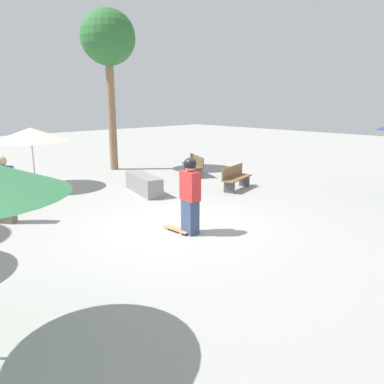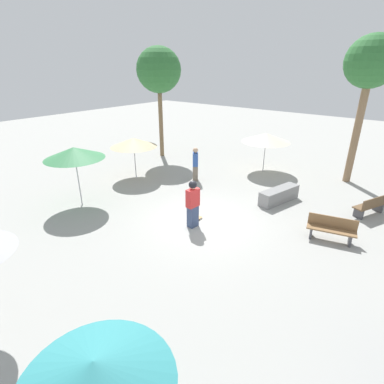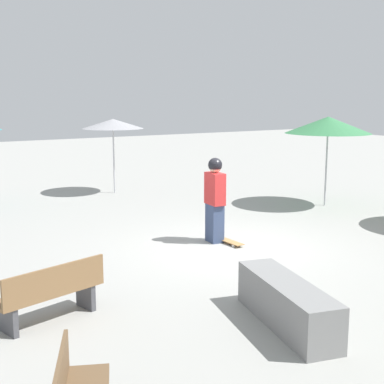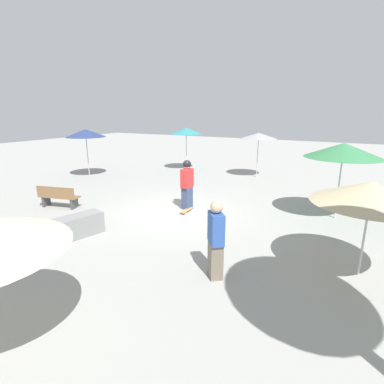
{
  "view_description": "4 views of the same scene",
  "coord_description": "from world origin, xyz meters",
  "px_view_note": "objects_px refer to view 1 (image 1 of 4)",
  "views": [
    {
      "loc": [
        -6.8,
        5.94,
        3.14
      ],
      "look_at": [
        -0.3,
        -0.22,
        0.95
      ],
      "focal_mm": 35.0,
      "sensor_mm": 36.0,
      "label": 1
    },
    {
      "loc": [
        -8.37,
        -6.14,
        5.72
      ],
      "look_at": [
        -0.47,
        0.14,
        1.38
      ],
      "focal_mm": 28.0,
      "sensor_mm": 36.0,
      "label": 2
    },
    {
      "loc": [
        8.82,
        -6.47,
        3.16
      ],
      "look_at": [
        -1.12,
        -0.15,
        1.04
      ],
      "focal_mm": 50.0,
      "sensor_mm": 36.0,
      "label": 3
    },
    {
      "loc": [
        8.88,
        5.39,
        3.6
      ],
      "look_at": [
        -0.27,
        0.41,
        0.76
      ],
      "focal_mm": 28.0,
      "sensor_mm": 36.0,
      "label": 4
    }
  ],
  "objects_px": {
    "bench_near": "(236,178)",
    "palm_tree_center_right": "(108,41)",
    "bystander_watching": "(5,190)",
    "bench_far": "(194,165)",
    "skateboard": "(176,229)",
    "shade_umbrella_cream": "(31,135)",
    "skater_main": "(190,193)",
    "concrete_ledge": "(144,184)"
  },
  "relations": [
    {
      "from": "concrete_ledge",
      "to": "bench_far",
      "type": "height_order",
      "value": "bench_far"
    },
    {
      "from": "bench_near",
      "to": "bystander_watching",
      "type": "xyz_separation_m",
      "value": [
        1.67,
        7.3,
        0.46
      ]
    },
    {
      "from": "concrete_ledge",
      "to": "bystander_watching",
      "type": "bearing_deg",
      "value": 92.6
    },
    {
      "from": "skateboard",
      "to": "bench_far",
      "type": "height_order",
      "value": "bench_far"
    },
    {
      "from": "skater_main",
      "to": "skateboard",
      "type": "height_order",
      "value": "skater_main"
    },
    {
      "from": "bench_near",
      "to": "shade_umbrella_cream",
      "type": "height_order",
      "value": "shade_umbrella_cream"
    },
    {
      "from": "concrete_ledge",
      "to": "palm_tree_center_right",
      "type": "xyz_separation_m",
      "value": [
        4.68,
        -1.74,
        5.34
      ]
    },
    {
      "from": "bench_near",
      "to": "skater_main",
      "type": "bearing_deg",
      "value": 12.99
    },
    {
      "from": "skater_main",
      "to": "bench_near",
      "type": "relative_size",
      "value": 1.12
    },
    {
      "from": "skater_main",
      "to": "concrete_ledge",
      "type": "bearing_deg",
      "value": -16.15
    },
    {
      "from": "shade_umbrella_cream",
      "to": "bystander_watching",
      "type": "relative_size",
      "value": 1.5
    },
    {
      "from": "bench_near",
      "to": "palm_tree_center_right",
      "type": "distance_m",
      "value": 8.45
    },
    {
      "from": "concrete_ledge",
      "to": "bystander_watching",
      "type": "relative_size",
      "value": 1.24
    },
    {
      "from": "bench_far",
      "to": "shade_umbrella_cream",
      "type": "bearing_deg",
      "value": 92.75
    },
    {
      "from": "shade_umbrella_cream",
      "to": "skater_main",
      "type": "bearing_deg",
      "value": -174.06
    },
    {
      "from": "bench_far",
      "to": "bystander_watching",
      "type": "bearing_deg",
      "value": 123.43
    },
    {
      "from": "skateboard",
      "to": "bench_near",
      "type": "bearing_deg",
      "value": -68.82
    },
    {
      "from": "concrete_ledge",
      "to": "bystander_watching",
      "type": "xyz_separation_m",
      "value": [
        -0.21,
        4.58,
        0.57
      ]
    },
    {
      "from": "bench_near",
      "to": "bystander_watching",
      "type": "bearing_deg",
      "value": -27.08
    },
    {
      "from": "skateboard",
      "to": "bystander_watching",
      "type": "height_order",
      "value": "bystander_watching"
    },
    {
      "from": "skateboard",
      "to": "palm_tree_center_right",
      "type": "height_order",
      "value": "palm_tree_center_right"
    },
    {
      "from": "skateboard",
      "to": "bench_near",
      "type": "relative_size",
      "value": 0.49
    },
    {
      "from": "bench_near",
      "to": "shade_umbrella_cream",
      "type": "distance_m",
      "value": 7.54
    },
    {
      "from": "skateboard",
      "to": "skater_main",
      "type": "bearing_deg",
      "value": -155.02
    },
    {
      "from": "concrete_ledge",
      "to": "bench_far",
      "type": "xyz_separation_m",
      "value": [
        1.08,
        -3.45,
        0.11
      ]
    },
    {
      "from": "bench_far",
      "to": "bystander_watching",
      "type": "xyz_separation_m",
      "value": [
        -1.29,
        8.03,
        0.46
      ]
    },
    {
      "from": "skateboard",
      "to": "palm_tree_center_right",
      "type": "distance_m",
      "value": 10.76
    },
    {
      "from": "bench_far",
      "to": "shade_umbrella_cream",
      "type": "distance_m",
      "value": 6.5
    },
    {
      "from": "skateboard",
      "to": "bystander_watching",
      "type": "xyz_separation_m",
      "value": [
        3.59,
        2.77,
        0.83
      ]
    },
    {
      "from": "skateboard",
      "to": "bench_near",
      "type": "xyz_separation_m",
      "value": [
        1.92,
        -4.53,
        0.37
      ]
    },
    {
      "from": "bench_near",
      "to": "palm_tree_center_right",
      "type": "bearing_deg",
      "value": -95.69
    },
    {
      "from": "bench_near",
      "to": "bench_far",
      "type": "xyz_separation_m",
      "value": [
        2.96,
        -0.73,
        0.0
      ]
    },
    {
      "from": "palm_tree_center_right",
      "to": "skateboard",
      "type": "bearing_deg",
      "value": 157.27
    },
    {
      "from": "bench_far",
      "to": "palm_tree_center_right",
      "type": "relative_size",
      "value": 0.23
    },
    {
      "from": "palm_tree_center_right",
      "to": "bystander_watching",
      "type": "distance_m",
      "value": 9.3
    },
    {
      "from": "skater_main",
      "to": "shade_umbrella_cream",
      "type": "height_order",
      "value": "shade_umbrella_cream"
    },
    {
      "from": "concrete_ledge",
      "to": "skater_main",
      "type": "bearing_deg",
      "value": 158.22
    },
    {
      "from": "bench_far",
      "to": "palm_tree_center_right",
      "type": "bearing_deg",
      "value": 49.7
    },
    {
      "from": "skater_main",
      "to": "bench_near",
      "type": "distance_m",
      "value": 4.95
    },
    {
      "from": "shade_umbrella_cream",
      "to": "bench_near",
      "type": "bearing_deg",
      "value": -135.7
    },
    {
      "from": "shade_umbrella_cream",
      "to": "palm_tree_center_right",
      "type": "bearing_deg",
      "value": -73.0
    },
    {
      "from": "skateboard",
      "to": "concrete_ledge",
      "type": "bearing_deg",
      "value": -27.28
    }
  ]
}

